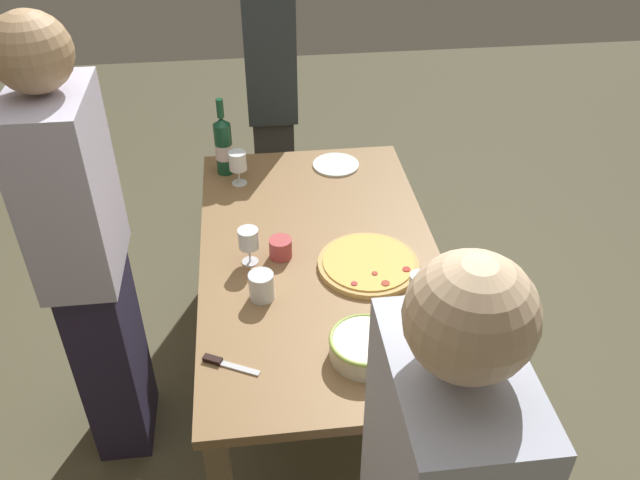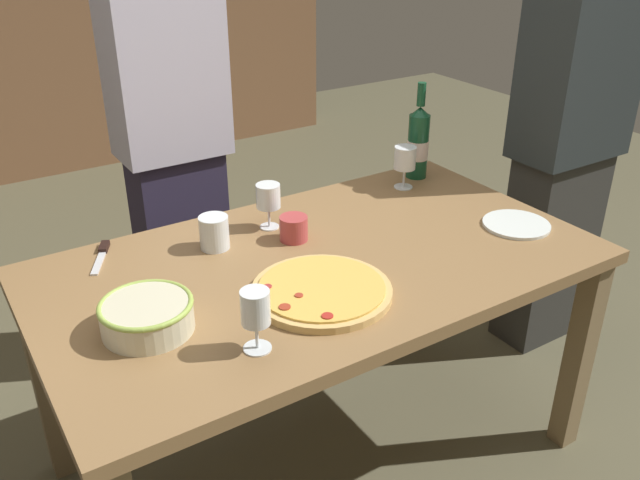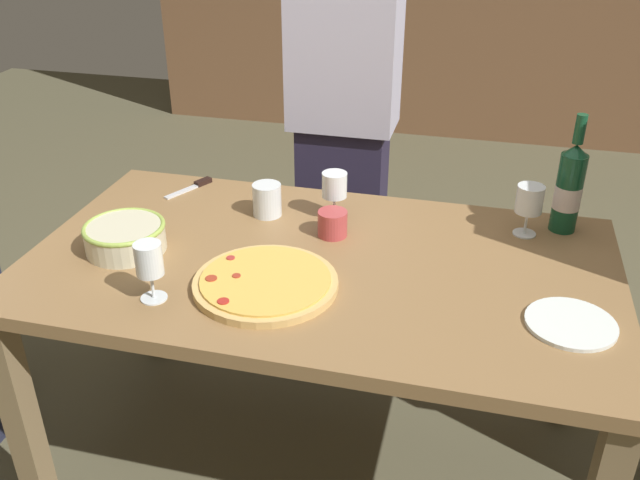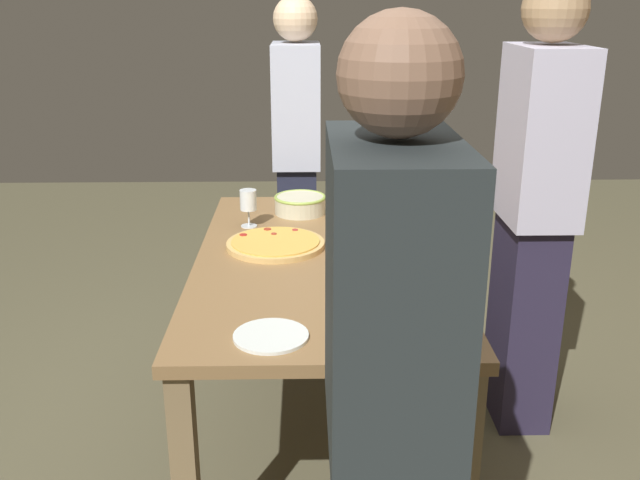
{
  "view_description": "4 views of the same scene",
  "coord_description": "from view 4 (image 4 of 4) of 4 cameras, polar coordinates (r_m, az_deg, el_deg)",
  "views": [
    {
      "loc": [
        -1.95,
        0.23,
        2.26
      ],
      "look_at": [
        0.0,
        0.0,
        0.81
      ],
      "focal_mm": 36.89,
      "sensor_mm": 36.0,
      "label": 1
    },
    {
      "loc": [
        -0.91,
        -1.43,
        1.68
      ],
      "look_at": [
        0.0,
        0.0,
        0.81
      ],
      "focal_mm": 37.71,
      "sensor_mm": 36.0,
      "label": 2
    },
    {
      "loc": [
        0.4,
        -1.58,
        1.7
      ],
      "look_at": [
        0.0,
        0.0,
        0.81
      ],
      "focal_mm": 38.82,
      "sensor_mm": 36.0,
      "label": 3
    },
    {
      "loc": [
        2.4,
        -0.05,
        1.65
      ],
      "look_at": [
        0.0,
        0.0,
        0.81
      ],
      "focal_mm": 39.39,
      "sensor_mm": 36.0,
      "label": 4
    }
  ],
  "objects": [
    {
      "name": "ground_plane",
      "position": [
        2.91,
        0.0,
        -15.26
      ],
      "size": [
        8.0,
        8.0,
        0.0
      ],
      "primitive_type": "plane",
      "color": "brown"
    },
    {
      "name": "dining_table",
      "position": [
        2.6,
        0.0,
        -3.23
      ],
      "size": [
        1.6,
        0.9,
        0.75
      ],
      "color": "olive",
      "rests_on": "ground"
    },
    {
      "name": "pizza",
      "position": [
        2.66,
        -3.63,
        -0.31
      ],
      "size": [
        0.37,
        0.37,
        0.03
      ],
      "color": "tan",
      "rests_on": "dining_table"
    },
    {
      "name": "serving_bowl",
      "position": [
        3.06,
        -1.63,
        2.98
      ],
      "size": [
        0.23,
        0.23,
        0.08
      ],
      "color": "beige",
      "rests_on": "dining_table"
    },
    {
      "name": "wine_bottle",
      "position": [
        1.95,
        10.73,
        -4.19
      ],
      "size": [
        0.08,
        0.08,
        0.35
      ],
      "color": "#15492C",
      "rests_on": "dining_table"
    },
    {
      "name": "wine_glass_near_pizza",
      "position": [
        2.57,
        5.87,
        0.99
      ],
      "size": [
        0.08,
        0.08,
        0.15
      ],
      "color": "white",
      "rests_on": "dining_table"
    },
    {
      "name": "wine_glass_by_bottle",
      "position": [
        2.88,
        -5.85,
        3.07
      ],
      "size": [
        0.07,
        0.07,
        0.16
      ],
      "color": "white",
      "rests_on": "dining_table"
    },
    {
      "name": "wine_glass_far_left",
      "position": [
        2.05,
        8.5,
        -3.82
      ],
      "size": [
        0.08,
        0.08,
        0.15
      ],
      "color": "white",
      "rests_on": "dining_table"
    },
    {
      "name": "cup_amber",
      "position": [
        2.77,
        4.64,
        1.33
      ],
      "size": [
        0.09,
        0.09,
        0.1
      ],
      "primitive_type": "cylinder",
      "color": "white",
      "rests_on": "dining_table"
    },
    {
      "name": "cup_ceramic",
      "position": [
        2.56,
        3.3,
        -0.45
      ],
      "size": [
        0.09,
        0.09,
        0.08
      ],
      "primitive_type": "cylinder",
      "color": "#B54142",
      "rests_on": "dining_table"
    },
    {
      "name": "side_plate",
      "position": [
        1.97,
        -4.01,
        -7.78
      ],
      "size": [
        0.21,
        0.21,
        0.01
      ],
      "primitive_type": "cylinder",
      "color": "white",
      "rests_on": "dining_table"
    },
    {
      "name": "pizza_knife",
      "position": [
        3.08,
        6.54,
        2.27
      ],
      "size": [
        0.1,
        0.18,
        0.02
      ],
      "color": "silver",
      "rests_on": "dining_table"
    },
    {
      "name": "person_host",
      "position": [
        1.48,
        5.46,
        -14.78
      ],
      "size": [
        0.43,
        0.24,
        1.63
      ],
      "rotation": [
        0.0,
        0.0,
        -3.05
      ],
      "color": "#32322F",
      "rests_on": "ground"
    },
    {
      "name": "person_guest_left",
      "position": [
        2.77,
        17.01,
        2.33
      ],
      "size": [
        0.38,
        0.24,
        1.72
      ],
      "rotation": [
        0.0,
        0.0,
        -1.43
      ],
      "color": "#28223A",
      "rests_on": "ground"
    },
    {
      "name": "person_guest_right",
      "position": [
        3.7,
        -1.89,
        6.66
      ],
      "size": [
        0.38,
        0.24,
        1.65
      ],
      "rotation": [
        0.0,
        0.0,
        0.08
      ],
      "color": "#23253A",
      "rests_on": "ground"
    }
  ]
}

